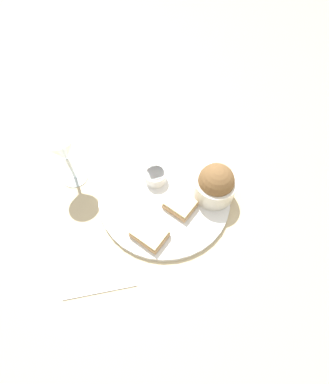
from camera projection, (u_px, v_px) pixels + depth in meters
ground_plane at (164, 198)px, 0.81m from camera, size 4.00×4.00×0.00m
dinner_plate at (164, 197)px, 0.80m from camera, size 0.35×0.35×0.01m
salad_bowl at (215, 184)px, 0.76m from camera, size 0.11×0.11×0.11m
sauce_ramekin at (155, 176)px, 0.80m from camera, size 0.06×0.06×0.03m
cheese_toast_near at (149, 234)px, 0.73m from camera, size 0.10×0.10×0.03m
cheese_toast_far at (180, 205)px, 0.77m from camera, size 0.09×0.09×0.03m
wine_glass at (62, 150)px, 0.73m from camera, size 0.08×0.08×0.17m
fork at (100, 291)px, 0.68m from camera, size 0.17×0.05×0.01m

